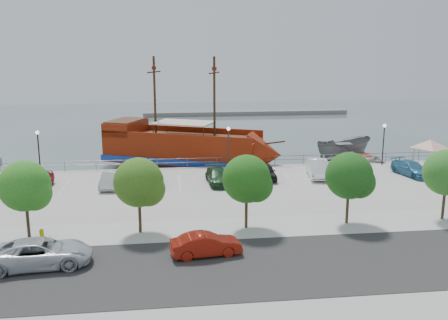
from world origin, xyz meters
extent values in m
plane|color=#415052|center=(0.00, 0.00, -1.00)|extent=(160.00, 160.00, 0.00)
cube|color=#2B2B2B|center=(0.00, -16.00, 0.01)|extent=(100.00, 8.00, 0.04)
cube|color=#B5B5B5|center=(0.00, -10.00, 0.01)|extent=(100.00, 4.00, 0.05)
cylinder|color=slate|center=(0.00, 7.80, 0.95)|extent=(50.00, 0.06, 0.06)
cylinder|color=slate|center=(0.00, 7.80, 0.55)|extent=(50.00, 0.06, 0.06)
cube|color=slate|center=(10.00, 55.00, -0.60)|extent=(40.00, 3.00, 0.80)
cube|color=maroon|center=(-4.27, 12.39, 0.99)|extent=(17.47, 11.67, 2.73)
cube|color=#16389B|center=(-4.27, 12.39, 0.10)|extent=(17.88, 12.09, 0.63)
cone|color=maroon|center=(4.16, 8.60, 0.99)|extent=(5.13, 5.97, 5.04)
cube|color=maroon|center=(-10.49, 15.18, 3.09)|extent=(5.02, 6.08, 1.47)
cube|color=#512D18|center=(-10.49, 15.18, 3.88)|extent=(4.66, 5.61, 0.13)
cube|color=#512D18|center=(-3.79, 12.17, 2.41)|extent=(14.34, 9.80, 0.16)
cube|color=maroon|center=(-3.23, 14.69, 2.73)|extent=(15.40, 7.07, 0.73)
cube|color=maroon|center=(-5.30, 10.09, 2.73)|extent=(15.40, 7.07, 0.73)
cylinder|color=#382111|center=(-0.91, 10.88, 6.66)|extent=(0.33, 0.33, 8.61)
cylinder|color=#382111|center=(-7.14, 13.68, 6.66)|extent=(0.33, 0.33, 8.61)
cylinder|color=#382111|center=(-0.91, 10.88, 9.29)|extent=(1.42, 2.93, 0.15)
cylinder|color=#382111|center=(-7.14, 13.68, 9.29)|extent=(1.42, 2.93, 0.15)
cube|color=beige|center=(-4.07, 12.30, 3.93)|extent=(7.19, 6.13, 0.13)
cylinder|color=#382111|center=(4.83, 8.30, 2.25)|extent=(2.45, 1.22, 0.62)
imported|color=#5B5E61|center=(13.95, 12.18, 0.31)|extent=(7.14, 3.82, 2.62)
imported|color=silver|center=(14.89, 10.28, -0.23)|extent=(8.12, 9.04, 1.54)
cube|color=gray|center=(-14.30, 9.20, -0.82)|extent=(6.56, 2.80, 0.36)
cube|color=gray|center=(9.40, 9.20, -0.79)|extent=(7.47, 2.73, 0.42)
cube|color=gray|center=(15.43, 9.20, -0.82)|extent=(6.52, 2.12, 0.37)
cylinder|color=slate|center=(19.48, 6.55, 1.02)|extent=(0.08, 0.08, 2.04)
cylinder|color=slate|center=(21.77, 5.80, 1.02)|extent=(0.08, 0.08, 2.04)
cylinder|color=slate|center=(18.72, 4.27, 1.02)|extent=(0.08, 0.08, 2.04)
cylinder|color=slate|center=(21.01, 3.51, 1.02)|extent=(0.08, 0.08, 2.04)
pyramid|color=white|center=(20.24, 5.03, 2.82)|extent=(4.91, 4.91, 0.83)
imported|color=silver|center=(-13.25, -14.56, 0.78)|extent=(5.81, 3.12, 1.55)
imported|color=maroon|center=(-4.07, -14.21, 0.67)|extent=(4.24, 1.94, 1.35)
cylinder|color=#CAC006|center=(-14.02, -10.80, 0.33)|extent=(0.27, 0.27, 0.66)
sphere|color=#CAC006|center=(-14.02, -10.80, 0.69)|extent=(0.29, 0.29, 0.29)
cylinder|color=black|center=(-18.00, 6.50, 2.00)|extent=(0.12, 0.12, 4.00)
sphere|color=#FFF2CC|center=(-18.00, 6.50, 4.10)|extent=(0.36, 0.36, 0.36)
cylinder|color=black|center=(0.00, 6.50, 2.00)|extent=(0.12, 0.12, 4.00)
sphere|color=#FFF2CC|center=(0.00, 6.50, 4.10)|extent=(0.36, 0.36, 0.36)
cylinder|color=black|center=(16.00, 6.50, 2.00)|extent=(0.12, 0.12, 4.00)
sphere|color=#FFF2CC|center=(16.00, 6.50, 4.10)|extent=(0.36, 0.36, 0.36)
cylinder|color=#473321|center=(-15.00, -10.00, 1.10)|extent=(0.20, 0.20, 2.20)
sphere|color=#2A6C1D|center=(-15.00, -10.00, 3.40)|extent=(3.20, 3.20, 3.20)
sphere|color=#2A6C1D|center=(-14.40, -10.30, 3.00)|extent=(2.20, 2.20, 2.20)
cylinder|color=#473321|center=(-8.00, -10.00, 1.10)|extent=(0.20, 0.20, 2.20)
sphere|color=#325B18|center=(-8.00, -10.00, 3.40)|extent=(3.20, 3.20, 3.20)
sphere|color=#325B18|center=(-7.40, -10.30, 3.00)|extent=(2.20, 2.20, 2.20)
cylinder|color=#473321|center=(-1.00, -10.00, 1.10)|extent=(0.20, 0.20, 2.20)
sphere|color=#1D5415|center=(-1.00, -10.00, 3.40)|extent=(3.20, 3.20, 3.20)
sphere|color=#1D5415|center=(-0.40, -10.30, 3.00)|extent=(2.20, 2.20, 2.20)
cylinder|color=#473321|center=(6.00, -10.00, 1.10)|extent=(0.20, 0.20, 2.20)
sphere|color=#1A4B15|center=(6.00, -10.00, 3.40)|extent=(3.20, 3.20, 3.20)
sphere|color=#1A4B15|center=(6.60, -10.30, 3.00)|extent=(2.20, 2.20, 2.20)
cylinder|color=#473321|center=(13.00, -10.00, 1.10)|extent=(0.20, 0.20, 2.20)
sphere|color=#2B6621|center=(13.00, -10.00, 3.40)|extent=(3.20, 3.20, 3.20)
imported|color=maroon|center=(-17.14, 1.44, 0.78)|extent=(2.38, 4.77, 1.56)
imported|color=silver|center=(-10.98, 1.38, 0.67)|extent=(1.72, 4.17, 1.34)
imported|color=navy|center=(-8.09, 2.63, 0.81)|extent=(3.64, 6.20, 1.62)
imported|color=#234C28|center=(-1.62, 1.36, 0.67)|extent=(2.12, 4.69, 1.33)
imported|color=black|center=(2.90, 2.47, 0.70)|extent=(1.78, 4.16, 1.40)
imported|color=white|center=(7.94, 2.65, 0.81)|extent=(2.50, 5.15, 1.63)
imported|color=teal|center=(16.88, 2.04, 0.67)|extent=(2.77, 4.93, 1.35)
camera|label=1|loc=(-6.37, -41.20, 11.76)|focal=40.00mm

